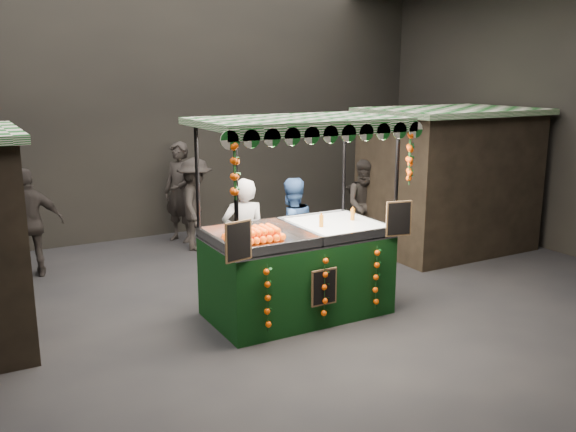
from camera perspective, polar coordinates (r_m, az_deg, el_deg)
ground at (r=8.50m, az=-1.09°, el=-9.23°), size 12.00×12.00×0.00m
market_hall at (r=7.87m, az=-1.20°, el=14.21°), size 12.10×10.10×5.05m
neighbour_stall_right at (r=11.84m, az=14.52°, el=3.34°), size 3.00×2.20×2.60m
juice_stall at (r=8.31m, az=1.05°, el=-3.72°), size 2.75×1.62×2.67m
vendor_grey at (r=9.06m, az=-4.07°, el=-1.98°), size 0.72×0.57×1.75m
vendor_blue at (r=9.56m, az=0.29°, el=-1.41°), size 0.82×0.64×1.67m
shopper_1 at (r=11.52m, az=7.21°, el=1.02°), size 1.02×0.95×1.68m
shopper_2 at (r=10.68m, az=-22.71°, el=-0.62°), size 1.08×0.56×1.77m
shopper_3 at (r=11.54m, az=-8.52°, el=1.08°), size 1.03×1.27×1.72m
shopper_5 at (r=12.62m, az=7.89°, el=1.88°), size 1.14×1.53×1.60m
shopper_6 at (r=12.15m, az=-9.92°, el=2.18°), size 0.77×0.85×1.94m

